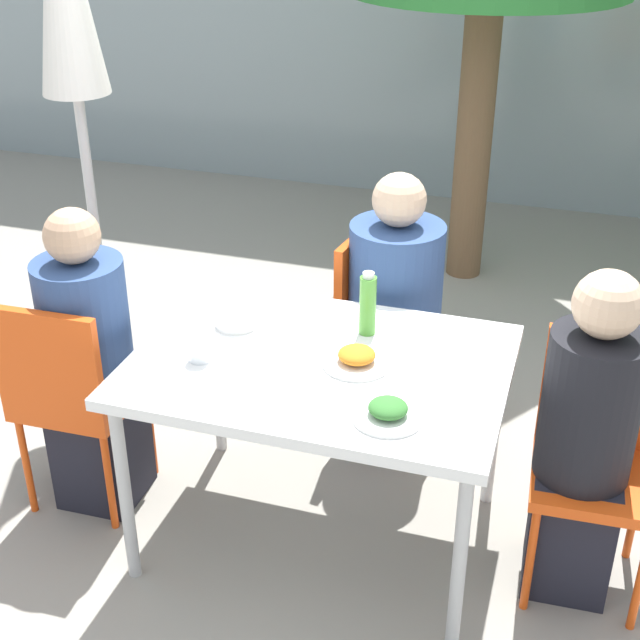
{
  "coord_description": "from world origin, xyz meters",
  "views": [
    {
      "loc": [
        0.76,
        -2.4,
        2.24
      ],
      "look_at": [
        0.0,
        0.0,
        0.9
      ],
      "focal_mm": 50.0,
      "sensor_mm": 36.0,
      "label": 1
    }
  ],
  "objects_px": {
    "bottle": "(368,304)",
    "chair_far": "(380,319)",
    "person_right": "(584,445)",
    "person_left": "(91,370)",
    "drinking_cup": "(199,348)",
    "chair_left": "(69,389)",
    "salad_bowl": "(236,320)",
    "person_far": "(394,323)",
    "closed_umbrella": "(69,24)",
    "chair_right": "(598,444)"
  },
  "relations": [
    {
      "from": "chair_right",
      "to": "bottle",
      "type": "xyz_separation_m",
      "value": [
        -0.81,
        0.1,
        0.34
      ]
    },
    {
      "from": "person_far",
      "to": "drinking_cup",
      "type": "bearing_deg",
      "value": -22.48
    },
    {
      "from": "person_left",
      "to": "bottle",
      "type": "distance_m",
      "value": 1.04
    },
    {
      "from": "person_far",
      "to": "closed_umbrella",
      "type": "distance_m",
      "value": 1.72
    },
    {
      "from": "person_right",
      "to": "bottle",
      "type": "relative_size",
      "value": 5.07
    },
    {
      "from": "chair_left",
      "to": "person_left",
      "type": "bearing_deg",
      "value": 57.97
    },
    {
      "from": "chair_left",
      "to": "salad_bowl",
      "type": "relative_size",
      "value": 6.1
    },
    {
      "from": "person_right",
      "to": "salad_bowl",
      "type": "height_order",
      "value": "person_right"
    },
    {
      "from": "person_right",
      "to": "person_far",
      "type": "distance_m",
      "value": 1.01
    },
    {
      "from": "person_left",
      "to": "drinking_cup",
      "type": "height_order",
      "value": "person_left"
    },
    {
      "from": "bottle",
      "to": "chair_far",
      "type": "bearing_deg",
      "value": 98.57
    },
    {
      "from": "person_left",
      "to": "chair_right",
      "type": "distance_m",
      "value": 1.78
    },
    {
      "from": "chair_right",
      "to": "salad_bowl",
      "type": "relative_size",
      "value": 6.1
    },
    {
      "from": "chair_right",
      "to": "drinking_cup",
      "type": "height_order",
      "value": "chair_right"
    },
    {
      "from": "person_left",
      "to": "salad_bowl",
      "type": "xyz_separation_m",
      "value": [
        0.51,
        0.16,
        0.21
      ]
    },
    {
      "from": "person_far",
      "to": "closed_umbrella",
      "type": "bearing_deg",
      "value": -83.26
    },
    {
      "from": "chair_right",
      "to": "salad_bowl",
      "type": "xyz_separation_m",
      "value": [
        -1.26,
        0.01,
        0.25
      ]
    },
    {
      "from": "chair_far",
      "to": "salad_bowl",
      "type": "height_order",
      "value": "chair_far"
    },
    {
      "from": "person_left",
      "to": "person_right",
      "type": "height_order",
      "value": "person_left"
    },
    {
      "from": "closed_umbrella",
      "to": "drinking_cup",
      "type": "height_order",
      "value": "closed_umbrella"
    },
    {
      "from": "chair_far",
      "to": "person_far",
      "type": "distance_m",
      "value": 0.1
    },
    {
      "from": "person_left",
      "to": "drinking_cup",
      "type": "xyz_separation_m",
      "value": [
        0.49,
        -0.1,
        0.23
      ]
    },
    {
      "from": "salad_bowl",
      "to": "person_far",
      "type": "bearing_deg",
      "value": 51.19
    },
    {
      "from": "drinking_cup",
      "to": "person_left",
      "type": "bearing_deg",
      "value": 168.96
    },
    {
      "from": "person_left",
      "to": "closed_umbrella",
      "type": "height_order",
      "value": "closed_umbrella"
    },
    {
      "from": "chair_right",
      "to": "drinking_cup",
      "type": "relative_size",
      "value": 9.97
    },
    {
      "from": "person_far",
      "to": "bottle",
      "type": "bearing_deg",
      "value": 8.45
    },
    {
      "from": "person_far",
      "to": "closed_umbrella",
      "type": "xyz_separation_m",
      "value": [
        -1.34,
        0.02,
        1.09
      ]
    },
    {
      "from": "closed_umbrella",
      "to": "chair_right",
      "type": "bearing_deg",
      "value": -15.29
    },
    {
      "from": "closed_umbrella",
      "to": "drinking_cup",
      "type": "relative_size",
      "value": 25.73
    },
    {
      "from": "chair_left",
      "to": "person_left",
      "type": "distance_m",
      "value": 0.1
    },
    {
      "from": "chair_right",
      "to": "bottle",
      "type": "bearing_deg",
      "value": -10.0
    },
    {
      "from": "bottle",
      "to": "closed_umbrella",
      "type": "bearing_deg",
      "value": 160.09
    },
    {
      "from": "person_right",
      "to": "closed_umbrella",
      "type": "bearing_deg",
      "value": -20.46
    },
    {
      "from": "closed_umbrella",
      "to": "salad_bowl",
      "type": "bearing_deg",
      "value": -32.77
    },
    {
      "from": "person_right",
      "to": "bottle",
      "type": "height_order",
      "value": "person_right"
    },
    {
      "from": "drinking_cup",
      "to": "chair_right",
      "type": "bearing_deg",
      "value": 10.61
    },
    {
      "from": "chair_far",
      "to": "closed_umbrella",
      "type": "bearing_deg",
      "value": -80.59
    },
    {
      "from": "chair_left",
      "to": "person_right",
      "type": "distance_m",
      "value": 1.78
    },
    {
      "from": "person_right",
      "to": "drinking_cup",
      "type": "xyz_separation_m",
      "value": [
        -1.24,
        -0.16,
        0.23
      ]
    },
    {
      "from": "closed_umbrella",
      "to": "person_left",
      "type": "bearing_deg",
      "value": -62.6
    },
    {
      "from": "chair_far",
      "to": "closed_umbrella",
      "type": "distance_m",
      "value": 1.69
    },
    {
      "from": "bottle",
      "to": "drinking_cup",
      "type": "relative_size",
      "value": 2.61
    },
    {
      "from": "person_far",
      "to": "closed_umbrella",
      "type": "relative_size",
      "value": 0.52
    },
    {
      "from": "chair_far",
      "to": "person_far",
      "type": "bearing_deg",
      "value": 57.97
    },
    {
      "from": "person_left",
      "to": "salad_bowl",
      "type": "bearing_deg",
      "value": 16.06
    },
    {
      "from": "chair_left",
      "to": "drinking_cup",
      "type": "height_order",
      "value": "chair_left"
    },
    {
      "from": "bottle",
      "to": "person_left",
      "type": "bearing_deg",
      "value": -165.55
    },
    {
      "from": "chair_left",
      "to": "bottle",
      "type": "distance_m",
      "value": 1.12
    },
    {
      "from": "person_left",
      "to": "chair_far",
      "type": "relative_size",
      "value": 1.34
    }
  ]
}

